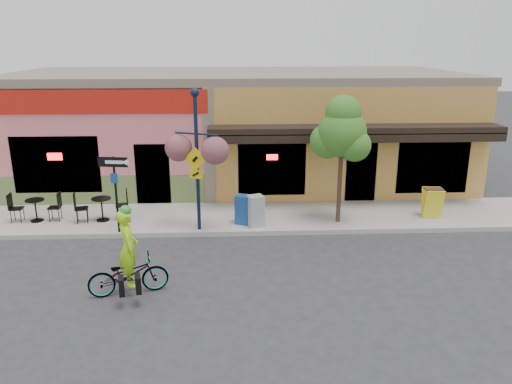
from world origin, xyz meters
TOP-DOWN VIEW (x-y plane):
  - ground at (0.00, 0.00)m, footprint 90.00×90.00m
  - sidewalk at (0.00, 2.00)m, footprint 24.00×3.00m
  - curb at (0.00, 0.55)m, footprint 24.00×0.12m
  - building at (0.00, 7.50)m, footprint 18.20×8.20m
  - bicycle at (-2.65, -2.99)m, footprint 1.95×1.08m
  - cyclist_rider at (-2.60, -2.99)m, footprint 0.59×0.75m
  - lamp_post at (-1.24, 0.78)m, footprint 1.47×1.02m
  - one_way_sign at (-3.66, 0.65)m, footprint 0.92×0.33m
  - cafe_set_left at (-6.51, 1.73)m, footprint 1.60×0.85m
  - cafe_set_right at (-4.40, 1.69)m, footprint 1.78×1.17m
  - newspaper_box_blue at (0.12, 1.21)m, footprint 0.53×0.50m
  - newspaper_box_grey at (0.51, 0.97)m, footprint 0.57×0.54m
  - street_tree at (3.17, 1.25)m, footprint 1.93×1.93m
  - sandwich_board at (6.30, 1.33)m, footprint 0.63×0.48m

SIDE VIEW (x-z plane):
  - ground at x=0.00m, z-range 0.00..0.00m
  - sidewalk at x=0.00m, z-range 0.00..0.15m
  - curb at x=0.00m, z-range 0.00..0.15m
  - bicycle at x=-2.65m, z-range 0.00..0.97m
  - newspaper_box_blue at x=0.12m, z-range 0.15..1.08m
  - cafe_set_left at x=-6.51m, z-range 0.15..1.09m
  - newspaper_box_grey at x=0.51m, z-range 0.15..1.13m
  - cafe_set_right at x=-4.40m, z-range 0.15..1.13m
  - sandwich_board at x=6.30m, z-range 0.15..1.14m
  - cyclist_rider at x=-2.60m, z-range 0.00..1.83m
  - one_way_sign at x=-3.66m, z-range 0.15..2.49m
  - street_tree at x=3.17m, z-range 0.15..4.22m
  - building at x=0.00m, z-range 0.00..4.50m
  - lamp_post at x=-1.24m, z-range 0.15..4.44m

